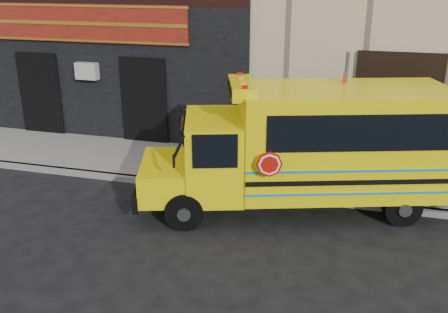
% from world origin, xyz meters
% --- Properties ---
extents(ground, '(120.00, 120.00, 0.00)m').
position_xyz_m(ground, '(0.00, 0.00, 0.00)').
color(ground, black).
rests_on(ground, ground).
extents(curb, '(40.00, 0.20, 0.15)m').
position_xyz_m(curb, '(0.00, 2.60, 0.07)').
color(curb, gray).
rests_on(curb, ground).
extents(sidewalk, '(40.00, 3.00, 0.15)m').
position_xyz_m(sidewalk, '(0.00, 4.10, 0.07)').
color(sidewalk, slate).
rests_on(sidewalk, ground).
extents(school_bus, '(7.22, 4.14, 2.92)m').
position_xyz_m(school_bus, '(2.16, 2.36, 1.51)').
color(school_bus, black).
rests_on(school_bus, ground).
extents(sign_pole, '(0.09, 0.30, 3.41)m').
position_xyz_m(sign_pole, '(2.71, 3.21, 1.87)').
color(sign_pole, '#454D46').
rests_on(sign_pole, ground).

